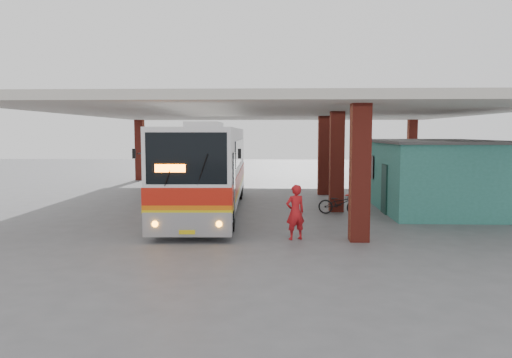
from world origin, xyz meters
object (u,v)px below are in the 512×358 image
object	(u,v)px
coach_bus	(208,167)
pedestrian	(295,212)
motorcycle	(340,203)
red_chair	(352,193)

from	to	relation	value
coach_bus	pedestrian	xyz separation A→B (m)	(3.60, -5.73, -1.03)
motorcycle	coach_bus	bearing A→B (deg)	95.29
pedestrian	red_chair	xyz separation A→B (m)	(3.30, 9.82, -0.54)
coach_bus	red_chair	xyz separation A→B (m)	(6.90, 4.09, -1.57)
red_chair	motorcycle	bearing A→B (deg)	-79.87
coach_bus	red_chair	bearing A→B (deg)	28.58
coach_bus	motorcycle	world-z (taller)	coach_bus
pedestrian	red_chair	size ratio (longest dim) A/B	2.32
motorcycle	red_chair	bearing A→B (deg)	-2.04
red_chair	coach_bus	bearing A→B (deg)	-124.82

